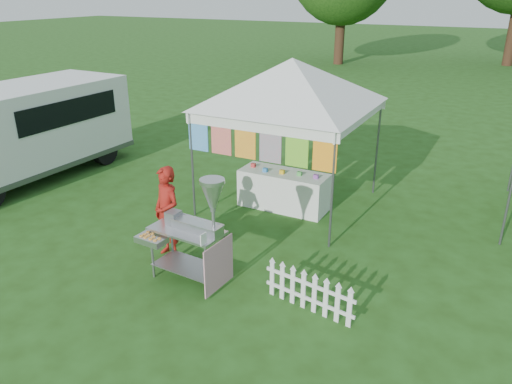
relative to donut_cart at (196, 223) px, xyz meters
The scene contains 7 objects.
ground 1.03m from the donut_cart, 139.87° to the right, with size 120.00×120.00×0.00m, color #234714.
canopy_main 3.98m from the donut_cart, 90.66° to the left, with size 4.24×4.24×3.45m.
donut_cart is the anchor object (origin of this frame).
vendor 1.07m from the donut_cart, 151.39° to the left, with size 0.58×0.38×1.59m, color maroon.
cargo_van 6.57m from the donut_cart, 161.22° to the left, with size 2.19×5.23×2.15m.
picket_fence 1.92m from the donut_cart, ahead, with size 1.42×0.26×0.56m.
display_table 3.28m from the donut_cart, 90.86° to the left, with size 1.80×0.70×0.77m, color white.
Camera 1 is at (3.90, -5.39, 4.22)m, focal length 35.00 mm.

